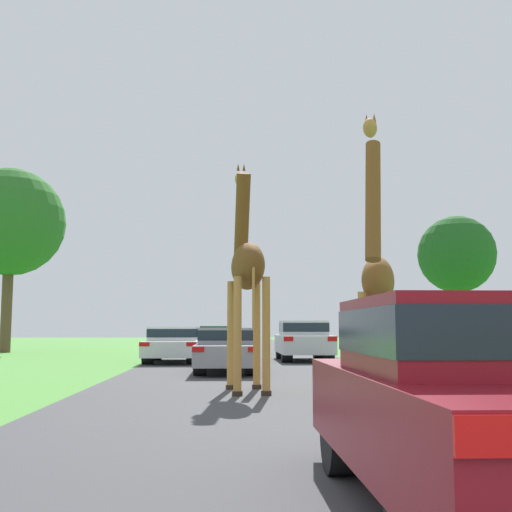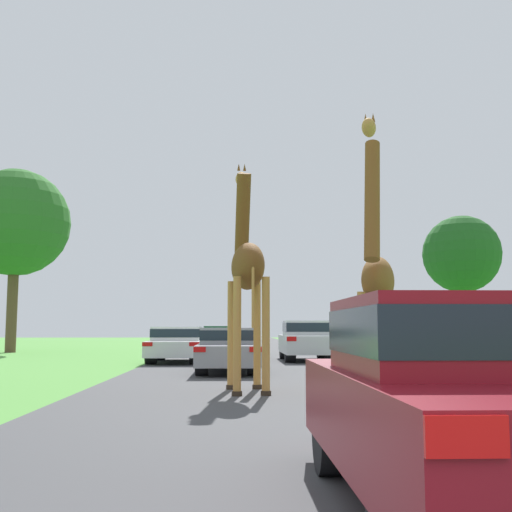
# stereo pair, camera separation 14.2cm
# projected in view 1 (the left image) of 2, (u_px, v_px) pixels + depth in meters

# --- Properties ---
(road) EXTENTS (7.69, 120.00, 0.00)m
(road) POSITION_uv_depth(u_px,v_px,m) (246.00, 354.00, 30.49)
(road) COLOR #424244
(road) RESTS_ON ground
(giraffe_near_road) EXTENTS (0.87, 2.66, 4.96)m
(giraffe_near_road) POSITION_uv_depth(u_px,v_px,m) (247.00, 268.00, 13.11)
(giraffe_near_road) COLOR #B77F3D
(giraffe_near_road) RESTS_ON ground
(giraffe_companion) EXTENTS (1.24, 2.96, 5.01)m
(giraffe_companion) POSITION_uv_depth(u_px,v_px,m) (378.00, 276.00, 12.20)
(giraffe_companion) COLOR #B77F3D
(giraffe_companion) RESTS_ON ground
(car_lead_maroon) EXTENTS (1.81, 4.10, 1.49)m
(car_lead_maroon) POSITION_uv_depth(u_px,v_px,m) (478.00, 397.00, 4.51)
(car_lead_maroon) COLOR maroon
(car_lead_maroon) RESTS_ON ground
(car_queue_right) EXTENTS (1.91, 4.32, 1.53)m
(car_queue_right) POSITION_uv_depth(u_px,v_px,m) (303.00, 339.00, 24.78)
(car_queue_right) COLOR silver
(car_queue_right) RESTS_ON ground
(car_queue_left) EXTENTS (1.73, 4.68, 1.27)m
(car_queue_left) POSITION_uv_depth(u_px,v_px,m) (226.00, 348.00, 18.52)
(car_queue_left) COLOR gray
(car_queue_left) RESTS_ON ground
(car_far_ahead) EXTENTS (1.91, 4.50, 1.30)m
(car_far_ahead) POSITION_uv_depth(u_px,v_px,m) (173.00, 343.00, 23.61)
(car_far_ahead) COLOR silver
(car_far_ahead) RESTS_ON ground
(car_verge_right) EXTENTS (1.79, 4.62, 1.33)m
(car_verge_right) POSITION_uv_depth(u_px,v_px,m) (218.00, 340.00, 29.36)
(car_verge_right) COLOR #144C28
(car_verge_right) RESTS_ON ground
(tree_centre_back) EXTENTS (5.58, 5.58, 9.51)m
(tree_centre_back) POSITION_uv_depth(u_px,v_px,m) (10.00, 223.00, 33.25)
(tree_centre_back) COLOR brown
(tree_centre_back) RESTS_ON ground
(tree_right_cluster) EXTENTS (4.15, 4.15, 7.28)m
(tree_right_cluster) POSITION_uv_depth(u_px,v_px,m) (457.00, 255.00, 34.62)
(tree_right_cluster) COLOR brown
(tree_right_cluster) RESTS_ON ground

